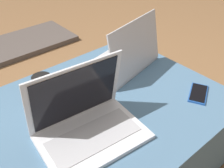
{
  "coord_description": "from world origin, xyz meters",
  "views": [
    {
      "loc": [
        -0.54,
        -0.67,
        1.13
      ],
      "look_at": [
        0.04,
        0.0,
        0.49
      ],
      "focal_mm": 42.0,
      "sensor_mm": 36.0,
      "label": 1
    }
  ],
  "objects_px": {
    "laptop_far": "(124,59)",
    "cell_phone": "(198,93)",
    "laptop_near": "(87,122)",
    "coffee_mug": "(44,85)"
  },
  "relations": [
    {
      "from": "laptop_far",
      "to": "cell_phone",
      "type": "bearing_deg",
      "value": 93.56
    },
    {
      "from": "laptop_near",
      "to": "cell_phone",
      "type": "height_order",
      "value": "laptop_near"
    },
    {
      "from": "laptop_near",
      "to": "cell_phone",
      "type": "bearing_deg",
      "value": -8.84
    },
    {
      "from": "coffee_mug",
      "to": "laptop_near",
      "type": "bearing_deg",
      "value": -89.02
    },
    {
      "from": "laptop_near",
      "to": "coffee_mug",
      "type": "height_order",
      "value": "laptop_near"
    },
    {
      "from": "laptop_far",
      "to": "coffee_mug",
      "type": "bearing_deg",
      "value": -21.13
    },
    {
      "from": "cell_phone",
      "to": "coffee_mug",
      "type": "distance_m",
      "value": 0.68
    },
    {
      "from": "laptop_far",
      "to": "cell_phone",
      "type": "distance_m",
      "value": 0.39
    },
    {
      "from": "laptop_far",
      "to": "cell_phone",
      "type": "xyz_separation_m",
      "value": [
        0.1,
        -0.38,
        -0.05
      ]
    },
    {
      "from": "coffee_mug",
      "to": "cell_phone",
      "type": "bearing_deg",
      "value": -40.77
    }
  ]
}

